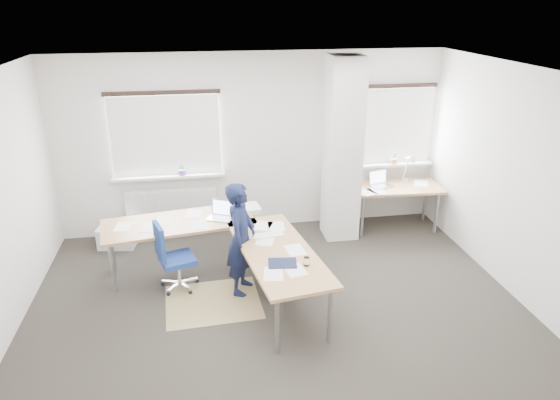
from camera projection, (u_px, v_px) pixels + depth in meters
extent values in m
plane|color=#282420|center=(279.00, 312.00, 6.01)|extent=(6.00, 6.00, 0.00)
cube|color=beige|center=(252.00, 144.00, 7.76)|extent=(6.00, 0.04, 2.80)
cube|color=beige|center=(342.00, 353.00, 3.20)|extent=(6.00, 0.04, 2.80)
cube|color=beige|center=(526.00, 189.00, 5.94)|extent=(0.04, 5.00, 2.80)
cube|color=white|center=(278.00, 75.00, 4.95)|extent=(6.00, 5.00, 0.04)
cube|color=beige|center=(343.00, 151.00, 7.47)|extent=(0.50, 0.50, 2.78)
cube|color=white|center=(166.00, 136.00, 7.46)|extent=(1.60, 0.04, 1.20)
cube|color=white|center=(166.00, 136.00, 7.42)|extent=(1.60, 0.02, 1.20)
cube|color=white|center=(169.00, 176.00, 7.63)|extent=(1.70, 0.20, 0.04)
cube|color=white|center=(394.00, 126.00, 8.02)|extent=(1.20, 0.04, 1.20)
cube|color=white|center=(395.00, 126.00, 7.98)|extent=(1.20, 0.02, 1.20)
cube|color=white|center=(393.00, 164.00, 8.19)|extent=(1.30, 0.20, 0.04)
cube|color=white|center=(172.00, 207.00, 7.85)|extent=(1.40, 0.10, 0.60)
cylinder|color=#6C4393|center=(182.00, 172.00, 7.62)|extent=(0.12, 0.12, 0.08)
imported|color=#2D712D|center=(182.00, 169.00, 7.60)|extent=(0.09, 0.06, 0.17)
cylinder|color=#B66A46|center=(393.00, 161.00, 8.15)|extent=(0.12, 0.12, 0.08)
imported|color=#2D712D|center=(394.00, 158.00, 8.13)|extent=(0.09, 0.07, 0.17)
cube|color=#958051|center=(213.00, 302.00, 6.21)|extent=(1.20, 1.04, 0.01)
cube|color=white|center=(118.00, 236.00, 7.56)|extent=(0.59, 0.45, 0.32)
cube|color=#A27C46|center=(179.00, 223.00, 6.70)|extent=(2.10, 1.10, 0.04)
cube|color=#A27C46|center=(277.00, 252.00, 5.94)|extent=(1.10, 2.10, 0.04)
cylinder|color=gray|center=(113.00, 268.00, 6.30)|extent=(0.05, 0.05, 0.69)
cylinder|color=gray|center=(112.00, 247.00, 6.83)|extent=(0.05, 0.05, 0.69)
cylinder|color=gray|center=(239.00, 229.00, 7.36)|extent=(0.05, 0.05, 0.69)
cylinder|color=gray|center=(277.00, 326.00, 5.20)|extent=(0.05, 0.05, 0.69)
cylinder|color=gray|center=(330.00, 315.00, 5.37)|extent=(0.05, 0.05, 0.69)
cylinder|color=gray|center=(278.00, 243.00, 6.95)|extent=(0.05, 0.05, 0.69)
cube|color=#B7B7BC|center=(220.00, 218.00, 6.77)|extent=(0.40, 0.35, 0.01)
cube|color=#B7B7BC|center=(223.00, 207.00, 6.83)|extent=(0.32, 0.18, 0.22)
cube|color=silver|center=(223.00, 207.00, 6.83)|extent=(0.28, 0.15, 0.19)
cube|color=white|center=(266.00, 235.00, 6.27)|extent=(0.45, 0.18, 0.02)
cube|color=black|center=(282.00, 263.00, 5.62)|extent=(0.35, 0.28, 0.01)
cube|color=silver|center=(243.00, 209.00, 6.99)|extent=(0.49, 0.38, 0.07)
imported|color=white|center=(245.00, 230.00, 6.37)|extent=(0.09, 0.09, 0.07)
cylinder|color=silver|center=(307.00, 261.00, 5.57)|extent=(0.07, 0.07, 0.10)
cube|color=#A27C46|center=(397.00, 187.00, 7.95)|extent=(1.44, 0.79, 0.04)
cylinder|color=gray|center=(362.00, 216.00, 7.80)|extent=(0.05, 0.05, 0.69)
cylinder|color=gray|center=(436.00, 213.00, 7.91)|extent=(0.05, 0.05, 0.69)
cylinder|color=gray|center=(355.00, 204.00, 8.26)|extent=(0.05, 0.05, 0.69)
cylinder|color=gray|center=(425.00, 201.00, 8.37)|extent=(0.05, 0.05, 0.69)
cube|color=#B7B7BC|center=(381.00, 186.00, 7.93)|extent=(0.38, 0.31, 0.01)
cube|color=#B7B7BC|center=(378.00, 177.00, 7.98)|extent=(0.33, 0.13, 0.22)
cube|color=silver|center=(378.00, 177.00, 7.98)|extent=(0.29, 0.11, 0.19)
cylinder|color=white|center=(405.00, 179.00, 8.21)|extent=(0.10, 0.10, 0.02)
cylinder|color=white|center=(406.00, 168.00, 8.14)|extent=(0.02, 0.16, 0.38)
cylinder|color=white|center=(410.00, 158.00, 7.94)|extent=(0.02, 0.29, 0.13)
cone|color=white|center=(414.00, 161.00, 7.82)|extent=(0.14, 0.16, 0.17)
cube|color=navy|center=(178.00, 260.00, 6.37)|extent=(0.52, 0.52, 0.07)
cube|color=navy|center=(159.00, 242.00, 6.17)|extent=(0.16, 0.36, 0.45)
cylinder|color=silver|center=(179.00, 271.00, 6.43)|extent=(0.05, 0.05, 0.30)
cylinder|color=black|center=(197.00, 281.00, 6.61)|extent=(0.06, 0.04, 0.05)
cylinder|color=black|center=(180.00, 276.00, 6.72)|extent=(0.03, 0.05, 0.05)
cylinder|color=black|center=(163.00, 284.00, 6.54)|extent=(0.06, 0.04, 0.05)
cylinder|color=black|center=(169.00, 294.00, 6.32)|extent=(0.05, 0.06, 0.05)
cylinder|color=black|center=(190.00, 292.00, 6.36)|extent=(0.05, 0.06, 0.05)
imported|color=black|center=(241.00, 239.00, 6.19)|extent=(0.52, 0.63, 1.47)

